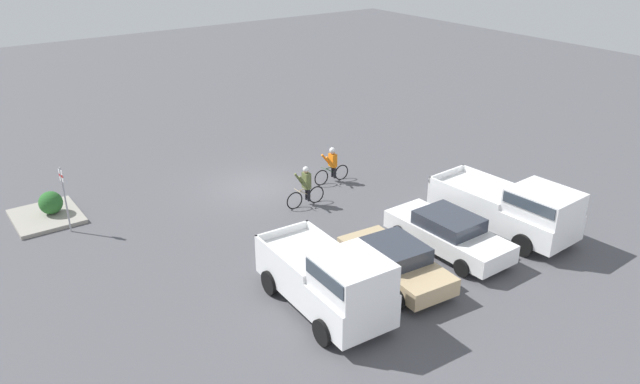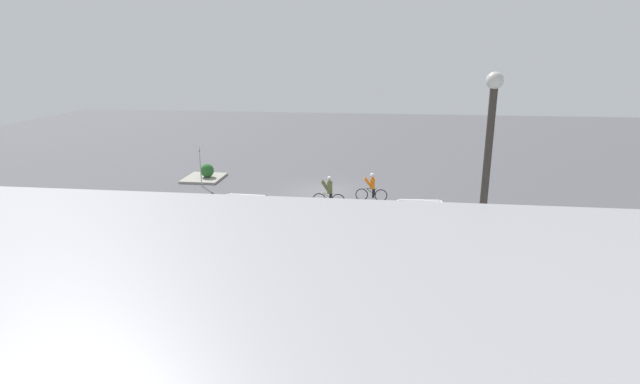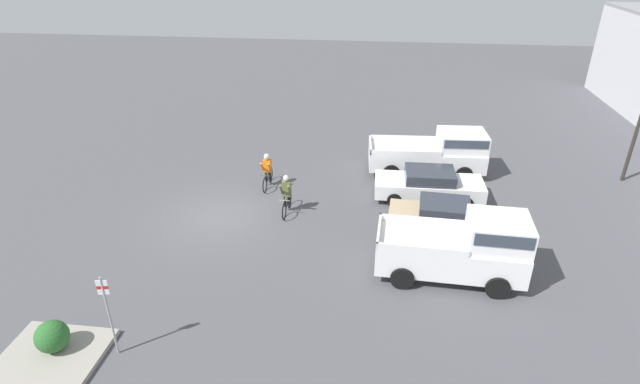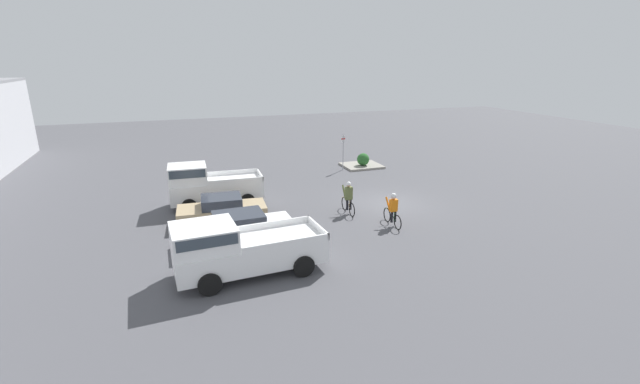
{
  "view_description": "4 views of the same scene",
  "coord_description": "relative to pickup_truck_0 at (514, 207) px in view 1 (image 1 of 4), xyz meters",
  "views": [
    {
      "loc": [
        12.19,
        21.81,
        10.91
      ],
      "look_at": [
        -0.38,
        4.18,
        1.2
      ],
      "focal_mm": 35.0,
      "sensor_mm": 36.0,
      "label": 1
    },
    {
      "loc": [
        -3.5,
        28.84,
        8.24
      ],
      "look_at": [
        -0.38,
        4.18,
        1.2
      ],
      "focal_mm": 28.0,
      "sensor_mm": 36.0,
      "label": 2
    },
    {
      "loc": [
        17.33,
        6.4,
        10.34
      ],
      "look_at": [
        -0.38,
        4.18,
        1.2
      ],
      "focal_mm": 28.0,
      "sensor_mm": 36.0,
      "label": 3
    },
    {
      "loc": [
        -19.95,
        11.13,
        7.67
      ],
      "look_at": [
        -0.38,
        4.18,
        1.2
      ],
      "focal_mm": 24.0,
      "sensor_mm": 36.0,
      "label": 4
    }
  ],
  "objects": [
    {
      "name": "shrub",
      "position": [
        13.48,
        -11.39,
        -0.5
      ],
      "size": [
        0.9,
        0.9,
        0.9
      ],
      "color": "#286028",
      "rests_on": "curb_island"
    },
    {
      "name": "sedan_0",
      "position": [
        2.83,
        -0.52,
        -0.41
      ],
      "size": [
        2.05,
        4.72,
        1.38
      ],
      "color": "white",
      "rests_on": "ground_plane"
    },
    {
      "name": "pickup_truck_0",
      "position": [
        0.0,
        0.0,
        0.0
      ],
      "size": [
        2.55,
        5.59,
        2.13
      ],
      "color": "white",
      "rests_on": "ground_plane"
    },
    {
      "name": "ground_plane",
      "position": [
        5.49,
        -9.22,
        -1.11
      ],
      "size": [
        80.0,
        80.0,
        0.0
      ],
      "primitive_type": "plane",
      "color": "#4C4C51"
    },
    {
      "name": "fire_lane_sign",
      "position": [
        13.27,
        -9.69,
        0.45
      ],
      "size": [
        0.07,
        0.3,
        2.6
      ],
      "color": "#9E9EA3",
      "rests_on": "ground_plane"
    },
    {
      "name": "cyclist_1",
      "position": [
        2.49,
        -7.81,
        -0.28
      ],
      "size": [
        1.81,
        0.46,
        1.65
      ],
      "color": "black",
      "rests_on": "ground_plane"
    },
    {
      "name": "sedan_1",
      "position": [
        5.63,
        -0.15,
        -0.43
      ],
      "size": [
        2.18,
        4.33,
        1.33
      ],
      "color": "tan",
      "rests_on": "ground_plane"
    },
    {
      "name": "cyclist_0",
      "position": [
        4.79,
        -6.48,
        -0.27
      ],
      "size": [
        1.79,
        0.46,
        1.72
      ],
      "color": "black",
      "rests_on": "ground_plane"
    },
    {
      "name": "pickup_truck_1",
      "position": [
        8.45,
        0.19,
        0.08
      ],
      "size": [
        2.34,
        4.93,
        2.34
      ],
      "color": "white",
      "rests_on": "ground_plane"
    },
    {
      "name": "curb_island",
      "position": [
        13.73,
        -11.4,
        -1.03
      ],
      "size": [
        2.42,
        2.75,
        0.15
      ],
      "primitive_type": "cube",
      "color": "gray",
      "rests_on": "ground_plane"
    }
  ]
}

